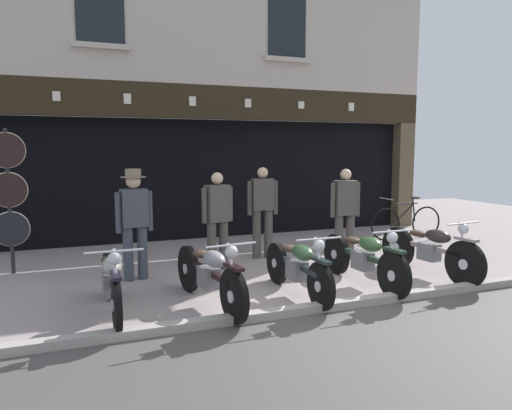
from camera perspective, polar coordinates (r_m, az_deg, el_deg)
name	(u,v)px	position (r m, az deg, el deg)	size (l,w,h in m)	color
ground	(394,343)	(5.43, 15.97, -15.42)	(22.25, 22.00, 0.18)	gray
shop_facade	(197,160)	(12.37, -6.97, 5.29)	(10.55, 4.42, 6.12)	black
motorcycle_left	(112,281)	(6.06, -16.70, -8.56)	(0.62, 1.92, 0.91)	black
motorcycle_center_left	(209,273)	(6.13, -5.52, -8.05)	(0.62, 2.07, 0.91)	black
motorcycle_center	(298,266)	(6.55, 4.96, -7.19)	(0.62, 1.90, 0.89)	black
motorcycle_center_right	(364,257)	(7.16, 12.59, -6.03)	(0.62, 2.05, 0.92)	black
motorcycle_right	(430,249)	(7.94, 19.85, -4.91)	(0.62, 2.02, 0.94)	black
salesman_left	(134,218)	(7.45, -14.17, -1.52)	(0.56, 0.37, 1.68)	#3D424C
shopkeeper_center	(217,217)	(7.85, -4.57, -1.37)	(0.55, 0.29, 1.60)	#47423D
salesman_right	(263,208)	(8.68, 0.78, -0.37)	(0.56, 0.27, 1.65)	#47423D
assistant_far_right	(345,210)	(8.78, 10.47, -0.53)	(0.56, 0.27, 1.62)	#47423D
tyre_sign_pole	(9,191)	(8.46, -27.18, 1.44)	(0.56, 0.06, 2.29)	#232328
advert_board_near	(270,161)	(11.25, 1.62, 5.17)	(0.76, 0.03, 0.98)	silver
leaning_bicycle	(406,222)	(11.12, 17.33, -1.87)	(1.74, 0.50, 0.95)	black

